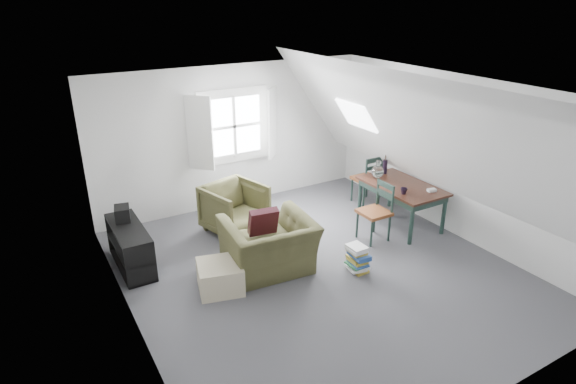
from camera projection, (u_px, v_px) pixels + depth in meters
floor at (319, 270)px, 6.73m from camera, size 5.50×5.50×0.00m
ceiling at (324, 91)px, 5.77m from camera, size 5.50×5.50×0.00m
wall_back at (234, 137)px, 8.44m from camera, size 5.00×0.00×5.00m
wall_front at (503, 294)px, 4.06m from camera, size 5.00×0.00×5.00m
wall_left at (125, 233)px, 5.09m from camera, size 0.00×5.50×5.50m
wall_right at (456, 157)px, 7.42m from camera, size 0.00×5.50×5.50m
slope_left at (206, 171)px, 5.33m from camera, size 3.19×5.50×4.48m
slope_right at (413, 132)px, 6.77m from camera, size 3.19×5.50×4.48m
dormer_window at (235, 127)px, 8.30m from camera, size 1.71×0.35×1.30m
skylight at (356, 115)px, 7.82m from camera, size 0.35×0.75×0.47m
armchair_near at (269, 270)px, 6.75m from camera, size 1.26×1.12×0.76m
armchair_far at (236, 230)px, 7.86m from camera, size 1.05×1.07×0.79m
throw_pillow at (263, 222)px, 6.60m from camera, size 0.43×0.29×0.42m
ottoman at (220, 277)px, 6.25m from camera, size 0.68×0.68×0.37m
dining_table at (402, 190)px, 7.86m from camera, size 0.84×1.40×0.70m
demijohn at (377, 171)px, 8.07m from camera, size 0.21×0.21×0.30m
vase_twigs at (385, 166)px, 8.26m from camera, size 0.08×0.09×0.61m
cup at (403, 194)px, 7.47m from camera, size 0.13×0.13×0.10m
paper_box at (432, 190)px, 7.55m from camera, size 0.15×0.11×0.04m
dining_chair_far at (368, 178)px, 8.70m from camera, size 0.43×0.43×0.92m
dining_chair_near at (376, 211)px, 7.42m from camera, size 0.43×0.43×0.92m
media_shelf at (131, 250)px, 6.72m from camera, size 0.40×1.19×0.61m
electronics_box at (122, 214)px, 6.78m from camera, size 0.25×0.31×0.22m
magazine_stack at (358, 259)px, 6.65m from camera, size 0.29×0.34×0.39m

